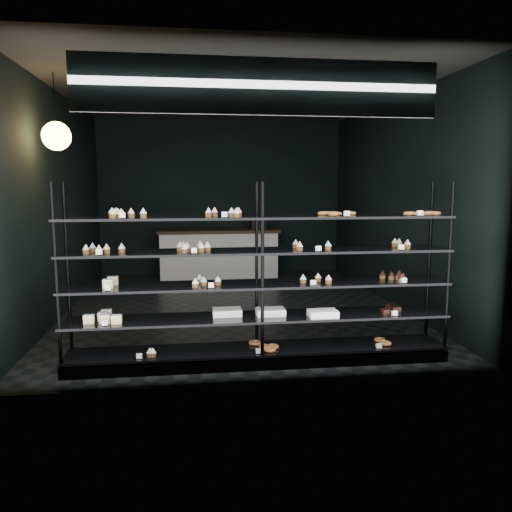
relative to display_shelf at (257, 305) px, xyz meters
name	(u,v)px	position (x,y,z in m)	size (l,w,h in m)	color
room	(233,203)	(-0.03, 2.45, 0.97)	(5.01, 6.01, 3.20)	black
display_shelf	(257,305)	(0.00, 0.00, 0.00)	(4.00, 0.50, 1.91)	black
signage	(260,86)	(-0.03, -0.48, 2.12)	(3.30, 0.05, 0.50)	#0C0C3F
pendant_lamp	(56,136)	(-2.23, 1.25, 1.82)	(0.34, 0.34, 0.90)	black
service_counter	(219,253)	(-0.11, 4.95, -0.13)	(2.42, 0.65, 1.23)	beige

